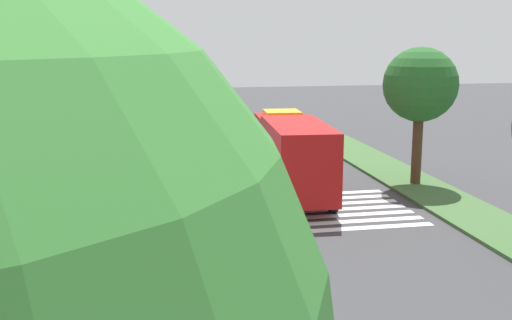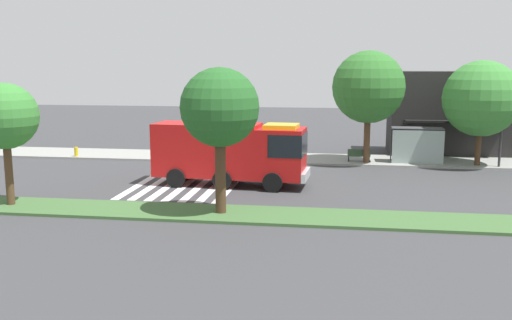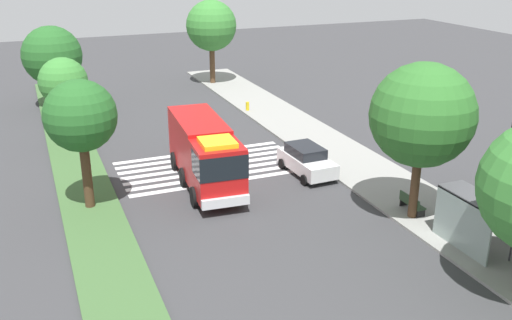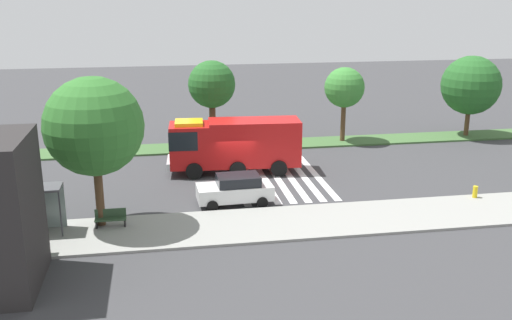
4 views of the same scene
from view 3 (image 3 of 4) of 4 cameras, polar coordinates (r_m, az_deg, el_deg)
name	(u,v)px [view 3 (image 3 of 4)]	position (r m, az deg, el deg)	size (l,w,h in m)	color
ground_plane	(224,182)	(33.66, -3.15, -2.17)	(120.00, 120.00, 0.00)	#38383A
sidewalk	(350,161)	(37.02, 9.31, -0.14)	(60.00, 4.57, 0.14)	gray
median_strip	(89,201)	(32.21, -16.20, -3.96)	(60.00, 3.00, 0.14)	#3D6033
crosswalk	(210,166)	(36.01, -4.55, -0.63)	(5.85, 11.12, 0.01)	silver
fire_truck	(205,152)	(32.45, -5.02, 0.80)	(9.08, 3.24, 3.65)	#B71414
parked_car_west	(307,160)	(34.55, 5.01, 0.00)	(4.41, 2.22, 1.74)	silver
bus_stop_shelter	(469,212)	(27.26, 20.28, -4.85)	(3.50, 1.40, 2.46)	#4C4C51
bench_near_shelter	(411,203)	(30.54, 15.10, -4.15)	(1.60, 0.50, 0.90)	#2D472D
sidewalk_tree_far_west	(211,26)	(56.70, -4.44, 13.07)	(4.81, 4.81, 7.94)	#513823
sidewalk_tree_west	(422,115)	(28.36, 16.11, 4.25)	(5.02, 5.02, 7.80)	#513823
median_tree_far_west	(52,56)	(50.94, -19.50, 9.69)	(4.86, 4.86, 6.68)	#513823
median_tree_west	(63,82)	(40.23, -18.50, 7.28)	(3.20, 3.20, 5.97)	#513823
median_tree_center	(80,117)	(29.84, -16.95, 4.10)	(3.63, 3.63, 6.72)	#47301E
fire_hydrant	(247,106)	(47.60, -0.85, 5.34)	(0.28, 0.28, 0.70)	gold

